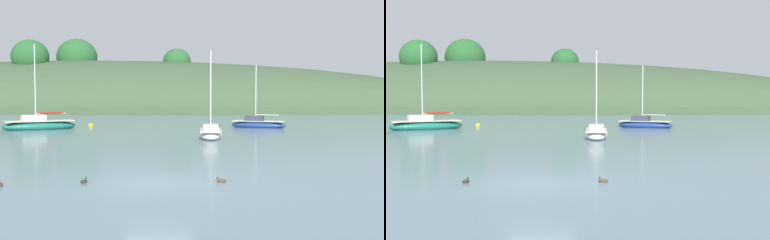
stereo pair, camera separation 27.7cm
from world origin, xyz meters
The scene contains 8 objects.
ground_plane centered at (0.00, 0.00, 0.00)m, with size 400.00×400.00×0.00m, color slate.
far_shoreline_hill centered at (-25.00, 71.45, 0.07)m, with size 150.00×36.00×23.28m.
sailboat_red_portside centered at (1.53, 17.70, 0.33)m, with size 1.81×4.93×6.60m.
sailboat_orange_cutter centered at (-14.50, 25.26, 0.40)m, with size 6.80×5.31×8.03m.
sailboat_grey_yawl centered at (5.86, 28.97, 0.33)m, with size 5.64×3.29×6.23m.
mooring_buoy_channel centered at (-10.67, 28.93, 0.12)m, with size 0.44×0.44×0.54m.
duck_lone_right centered at (2.35, 0.22, 0.05)m, with size 0.42×0.26×0.24m.
duck_trailing centered at (-2.67, -0.22, 0.05)m, with size 0.27×0.42×0.24m.
Camera 2 is at (2.66, -17.00, 3.25)m, focal length 44.03 mm.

